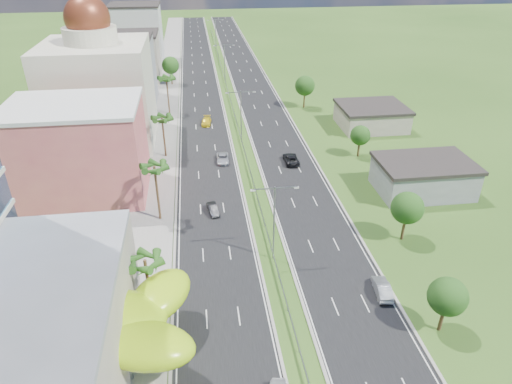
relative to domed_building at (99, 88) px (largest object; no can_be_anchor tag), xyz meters
name	(u,v)px	position (x,y,z in m)	size (l,w,h in m)	color
ground	(288,311)	(28.00, -55.00, -11.35)	(500.00, 500.00, 0.00)	#2D5119
road_left	(200,88)	(20.50, 35.00, -11.33)	(11.00, 260.00, 0.04)	black
road_right	(253,86)	(35.50, 35.00, -11.33)	(11.00, 260.00, 0.04)	black
sidewalk_left	(166,90)	(11.00, 35.00, -11.29)	(7.00, 260.00, 0.12)	gray
median_guardrail	(232,106)	(28.00, 16.99, -10.74)	(0.10, 216.06, 0.76)	gray
streetlight_median_b	(274,216)	(28.00, -45.00, -4.61)	(6.04, 0.25, 11.00)	gray
streetlight_median_c	(241,111)	(28.00, -5.00, -4.61)	(6.04, 0.25, 11.00)	gray
streetlight_median_d	(224,60)	(28.00, 40.00, -4.61)	(6.04, 0.25, 11.00)	gray
streetlight_median_e	(216,31)	(28.00, 85.00, -4.61)	(6.04, 0.25, 11.00)	gray
lime_canopy	(96,322)	(8.00, -59.00, -6.36)	(18.00, 15.00, 7.40)	#A2D414
pink_shophouse	(80,152)	(0.00, -23.00, -3.85)	(20.00, 15.00, 15.00)	#CF5461
domed_building	(99,88)	(0.00, 0.00, 0.00)	(20.00, 20.00, 28.70)	beige
midrise_grey	(122,72)	(1.00, 25.00, -3.35)	(16.00, 15.00, 16.00)	gray
midrise_beige	(131,58)	(1.00, 47.00, -4.85)	(16.00, 15.00, 13.00)	#9F9383
midrise_white	(137,34)	(1.00, 70.00, -2.35)	(16.00, 15.00, 18.00)	silver
shed_near	(423,178)	(56.00, -30.00, -8.85)	(15.00, 10.00, 5.00)	gray
shed_far	(371,117)	(58.00, 0.00, -9.15)	(14.00, 12.00, 4.40)	#9F9383
palm_tree_b	(145,263)	(12.50, -53.00, -4.29)	(3.60, 3.60, 8.10)	#47301C
palm_tree_c	(155,169)	(12.50, -33.00, -2.85)	(3.60, 3.60, 9.60)	#47301C
palm_tree_d	(162,120)	(12.50, -10.00, -3.81)	(3.60, 3.60, 8.60)	#47301C
palm_tree_e	(166,80)	(12.50, 15.00, -3.05)	(3.60, 3.60, 9.40)	#47301C
leafy_tree_lfar	(170,65)	(12.50, 40.00, -5.78)	(4.90, 4.90, 8.05)	#47301C
leafy_tree_ra	(448,297)	(44.00, -60.00, -6.58)	(4.20, 4.20, 6.90)	#47301C
leafy_tree_rb	(407,208)	(47.00, -43.00, -6.18)	(4.55, 4.55, 7.47)	#47301C
leafy_tree_rc	(360,135)	(50.00, -15.00, -6.98)	(3.85, 3.85, 6.33)	#47301C
leafy_tree_rd	(305,86)	(46.00, 15.00, -5.78)	(4.90, 4.90, 8.05)	#47301C
car_dark_left	(213,209)	(20.59, -32.31, -10.67)	(1.37, 3.93, 1.30)	black
car_silver_mid_left	(223,158)	(23.42, -14.01, -10.64)	(2.25, 4.88, 1.36)	#AAABB1
car_yellow_far_left	(206,121)	(21.13, 6.40, -10.60)	(1.99, 4.89, 1.42)	yellow
car_silver_right	(382,288)	(39.89, -53.56, -10.54)	(1.64, 4.71, 1.55)	#9B9EA2
car_dark_far_right	(291,159)	(36.33, -16.09, -10.55)	(2.53, 5.49, 1.52)	black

